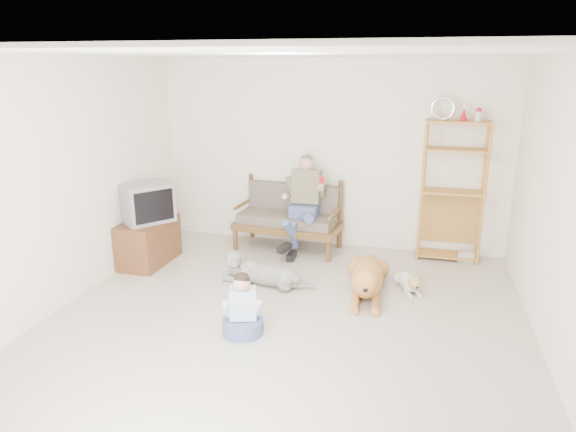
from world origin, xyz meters
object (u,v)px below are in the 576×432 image
(loveseat, at_px, (289,216))
(etagere, at_px, (452,190))
(golden_retriever, at_px, (367,277))
(tv_stand, at_px, (148,242))

(loveseat, height_order, etagere, etagere)
(golden_retriever, bearing_deg, loveseat, 130.85)
(loveseat, distance_m, etagere, 2.30)
(loveseat, relative_size, golden_retriever, 0.99)
(loveseat, distance_m, golden_retriever, 1.85)
(loveseat, bearing_deg, tv_stand, -142.34)
(etagere, xyz_separation_m, tv_stand, (-3.93, -1.18, -0.68))
(etagere, xyz_separation_m, golden_retriever, (-0.96, -1.41, -0.78))
(loveseat, xyz_separation_m, tv_stand, (-1.69, -1.07, -0.19))
(loveseat, height_order, tv_stand, loveseat)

